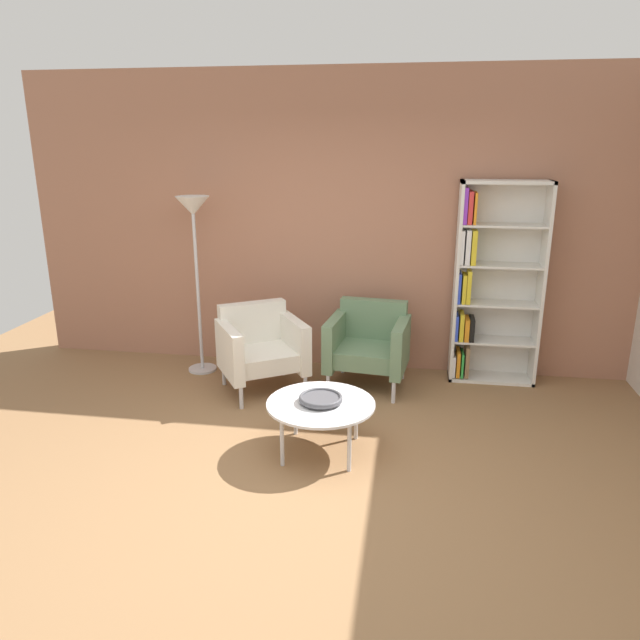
{
  "coord_description": "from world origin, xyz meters",
  "views": [
    {
      "loc": [
        0.7,
        -3.35,
        2.24
      ],
      "look_at": [
        0.03,
        0.84,
        0.95
      ],
      "focal_mm": 33.26,
      "sensor_mm": 36.0,
      "label": 1
    }
  ],
  "objects_px": {
    "floor_lamp_torchiere": "(194,227)",
    "armchair_corner_red": "(369,343)",
    "coffee_table_low": "(321,406)",
    "bookshelf_tall": "(489,285)",
    "decorative_bowl": "(321,398)",
    "armchair_by_bookshelf": "(260,346)"
  },
  "relations": [
    {
      "from": "bookshelf_tall",
      "to": "floor_lamp_torchiere",
      "type": "xyz_separation_m",
      "value": [
        -2.78,
        -0.24,
        0.51
      ]
    },
    {
      "from": "armchair_corner_red",
      "to": "armchair_by_bookshelf",
      "type": "bearing_deg",
      "value": -159.18
    },
    {
      "from": "bookshelf_tall",
      "to": "floor_lamp_torchiere",
      "type": "distance_m",
      "value": 2.83
    },
    {
      "from": "coffee_table_low",
      "to": "decorative_bowl",
      "type": "xyz_separation_m",
      "value": [
        0.0,
        0.0,
        0.06
      ]
    },
    {
      "from": "bookshelf_tall",
      "to": "decorative_bowl",
      "type": "relative_size",
      "value": 5.94
    },
    {
      "from": "bookshelf_tall",
      "to": "coffee_table_low",
      "type": "bearing_deg",
      "value": -128.5
    },
    {
      "from": "armchair_corner_red",
      "to": "armchair_by_bookshelf",
      "type": "height_order",
      "value": "same"
    },
    {
      "from": "floor_lamp_torchiere",
      "to": "coffee_table_low",
      "type": "bearing_deg",
      "value": -44.87
    },
    {
      "from": "floor_lamp_torchiere",
      "to": "armchair_corner_red",
      "type": "bearing_deg",
      "value": -3.41
    },
    {
      "from": "coffee_table_low",
      "to": "floor_lamp_torchiere",
      "type": "bearing_deg",
      "value": 135.13
    },
    {
      "from": "coffee_table_low",
      "to": "armchair_by_bookshelf",
      "type": "bearing_deg",
      "value": 124.17
    },
    {
      "from": "decorative_bowl",
      "to": "armchair_corner_red",
      "type": "bearing_deg",
      "value": 79.67
    },
    {
      "from": "decorative_bowl",
      "to": "armchair_by_bookshelf",
      "type": "relative_size",
      "value": 0.34
    },
    {
      "from": "armchair_by_bookshelf",
      "to": "bookshelf_tall",
      "type": "bearing_deg",
      "value": -16.88
    },
    {
      "from": "armchair_corner_red",
      "to": "coffee_table_low",
      "type": "bearing_deg",
      "value": -93.92
    },
    {
      "from": "coffee_table_low",
      "to": "bookshelf_tall",
      "type": "bearing_deg",
      "value": 51.5
    },
    {
      "from": "bookshelf_tall",
      "to": "decorative_bowl",
      "type": "bearing_deg",
      "value": -128.5
    },
    {
      "from": "armchair_by_bookshelf",
      "to": "armchair_corner_red",
      "type": "bearing_deg",
      "value": -18.33
    },
    {
      "from": "armchair_by_bookshelf",
      "to": "decorative_bowl",
      "type": "bearing_deg",
      "value": -88.57
    },
    {
      "from": "armchair_corner_red",
      "to": "floor_lamp_torchiere",
      "type": "relative_size",
      "value": 0.45
    },
    {
      "from": "decorative_bowl",
      "to": "armchair_corner_red",
      "type": "distance_m",
      "value": 1.36
    },
    {
      "from": "decorative_bowl",
      "to": "armchair_by_bookshelf",
      "type": "bearing_deg",
      "value": 124.17
    }
  ]
}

